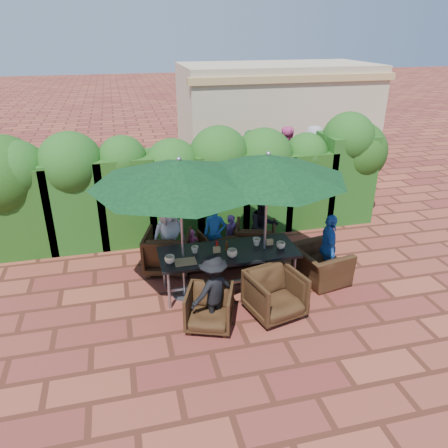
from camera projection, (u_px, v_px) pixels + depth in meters
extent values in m
plane|color=brown|center=(222.00, 286.00, 7.82)|extent=(80.00, 80.00, 0.00)
cube|color=black|center=(229.00, 252.00, 7.44)|extent=(2.36, 0.90, 0.05)
cube|color=gray|center=(228.00, 283.00, 7.69)|extent=(2.16, 0.05, 0.05)
cylinder|color=gray|center=(169.00, 290.00, 7.05)|extent=(0.05, 0.05, 0.70)
cylinder|color=gray|center=(164.00, 269.00, 7.67)|extent=(0.05, 0.05, 0.70)
cylinder|color=gray|center=(294.00, 274.00, 7.53)|extent=(0.05, 0.05, 0.70)
cylinder|color=gray|center=(280.00, 255.00, 8.14)|extent=(0.05, 0.05, 0.70)
cylinder|color=gray|center=(185.00, 294.00, 7.55)|extent=(0.44, 0.44, 0.03)
cylinder|color=gray|center=(182.00, 232.00, 7.06)|extent=(0.04, 0.04, 2.40)
cone|color=black|center=(179.00, 172.00, 6.64)|extent=(2.79, 2.79, 0.38)
sphere|color=gray|center=(179.00, 159.00, 6.56)|extent=(0.08, 0.08, 0.08)
cylinder|color=gray|center=(263.00, 285.00, 7.83)|extent=(0.44, 0.44, 0.03)
cylinder|color=gray|center=(265.00, 225.00, 7.34)|extent=(0.04, 0.04, 2.40)
cone|color=black|center=(268.00, 166.00, 6.92)|extent=(2.60, 2.60, 0.38)
sphere|color=gray|center=(268.00, 154.00, 6.83)|extent=(0.08, 0.08, 0.08)
imported|color=black|center=(168.00, 249.00, 8.18)|extent=(1.02, 0.99, 0.85)
imported|color=black|center=(220.00, 246.00, 8.48)|extent=(0.81, 0.77, 0.71)
imported|color=black|center=(255.00, 238.00, 8.66)|extent=(0.97, 0.94, 0.80)
imported|color=black|center=(209.00, 306.00, 6.64)|extent=(0.87, 0.84, 0.71)
imported|color=black|center=(275.00, 292.00, 6.90)|extent=(0.95, 0.91, 0.82)
imported|color=black|center=(320.00, 259.00, 7.85)|extent=(0.79, 1.06, 0.84)
imported|color=silver|center=(169.00, 236.00, 8.11)|extent=(0.76, 0.59, 1.36)
imported|color=blue|center=(215.00, 235.00, 8.36)|extent=(0.49, 0.42, 1.20)
imported|color=black|center=(263.00, 228.00, 8.53)|extent=(0.67, 0.46, 1.31)
imported|color=black|center=(213.00, 291.00, 6.61)|extent=(0.83, 0.61, 1.18)
imported|color=blue|center=(328.00, 248.00, 7.79)|extent=(0.54, 0.81, 1.26)
imported|color=#E4509B|center=(193.00, 248.00, 8.37)|extent=(0.27, 0.22, 0.74)
imported|color=#704494|center=(232.00, 236.00, 8.63)|extent=(0.39, 0.35, 0.90)
imported|color=green|center=(251.00, 163.00, 11.64)|extent=(1.73, 0.70, 1.82)
imported|color=#E4509B|center=(284.00, 160.00, 11.87)|extent=(0.90, 0.57, 1.84)
imported|color=#93929A|center=(312.00, 158.00, 12.11)|extent=(1.23, 0.73, 1.80)
imported|color=beige|center=(170.00, 260.00, 7.03)|extent=(0.17, 0.17, 0.13)
imported|color=beige|center=(195.00, 250.00, 7.35)|extent=(0.13, 0.13, 0.12)
imported|color=beige|center=(232.00, 253.00, 7.22)|extent=(0.17, 0.17, 0.14)
imported|color=beige|center=(257.00, 242.00, 7.61)|extent=(0.14, 0.14, 0.13)
imported|color=beige|center=(281.00, 245.00, 7.50)|extent=(0.15, 0.15, 0.12)
cylinder|color=#B20C0A|center=(217.00, 246.00, 7.43)|extent=(0.04, 0.04, 0.17)
cylinder|color=#4C230C|center=(227.00, 246.00, 7.42)|extent=(0.04, 0.04, 0.17)
cube|color=#AB7E52|center=(185.00, 262.00, 7.08)|extent=(0.35, 0.25, 0.02)
cube|color=tan|center=(217.00, 250.00, 7.37)|extent=(0.12, 0.06, 0.10)
cube|color=tan|center=(270.00, 242.00, 7.63)|extent=(0.12, 0.06, 0.10)
cube|color=#143E10|center=(25.00, 209.00, 8.72)|extent=(1.15, 0.95, 1.81)
sphere|color=#143E10|center=(17.00, 171.00, 8.39)|extent=(1.18, 1.18, 1.18)
cube|color=#143E10|center=(77.00, 204.00, 8.93)|extent=(1.15, 0.95, 1.87)
sphere|color=#143E10|center=(71.00, 164.00, 8.58)|extent=(1.28, 1.28, 1.28)
cube|color=#143E10|center=(126.00, 199.00, 9.14)|extent=(1.15, 0.95, 1.89)
sphere|color=#143E10|center=(123.00, 160.00, 8.79)|extent=(0.99, 0.99, 0.99)
cube|color=#143E10|center=(174.00, 200.00, 9.41)|extent=(1.15, 0.95, 1.66)
sphere|color=#143E10|center=(172.00, 167.00, 9.11)|extent=(1.21, 1.21, 1.21)
cube|color=#143E10|center=(219.00, 192.00, 9.59)|extent=(1.15, 0.95, 1.84)
sphere|color=#143E10|center=(219.00, 156.00, 9.25)|extent=(1.28, 1.28, 1.28)
cube|color=#143E10|center=(262.00, 191.00, 9.83)|extent=(1.15, 0.95, 1.73)
sphere|color=#143E10|center=(264.00, 158.00, 9.51)|extent=(1.30, 1.30, 1.30)
cube|color=#143E10|center=(304.00, 187.00, 10.04)|extent=(1.15, 0.95, 1.74)
sphere|color=#143E10|center=(306.00, 154.00, 9.73)|extent=(0.97, 0.97, 0.97)
cube|color=#143E10|center=(344.00, 177.00, 10.20)|extent=(1.15, 0.95, 2.05)
sphere|color=#143E10|center=(348.00, 138.00, 9.82)|extent=(1.18, 1.18, 1.18)
sphere|color=#143E10|center=(2.00, 176.00, 8.46)|extent=(1.60, 1.60, 1.60)
sphere|color=#143E10|center=(356.00, 151.00, 10.12)|extent=(1.40, 1.40, 1.40)
cube|color=tan|center=(276.00, 116.00, 14.12)|extent=(6.00, 3.00, 3.20)
cube|color=tan|center=(296.00, 79.00, 12.30)|extent=(6.20, 0.25, 0.20)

